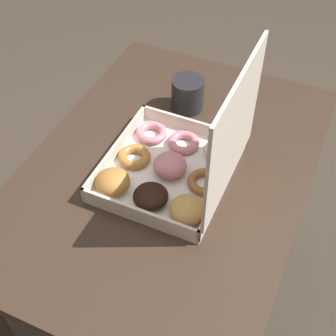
{
  "coord_description": "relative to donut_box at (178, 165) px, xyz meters",
  "views": [
    {
      "loc": [
        0.75,
        0.33,
        1.66
      ],
      "look_at": [
        0.02,
        0.01,
        0.79
      ],
      "focal_mm": 50.0,
      "sensor_mm": 36.0,
      "label": 1
    }
  ],
  "objects": [
    {
      "name": "ground_plane",
      "position": [
        -0.03,
        -0.04,
        -0.83
      ],
      "size": [
        8.0,
        8.0,
        0.0
      ],
      "primitive_type": "plane",
      "color": "#42382D"
    },
    {
      "name": "donut_box",
      "position": [
        0.0,
        0.0,
        0.0
      ],
      "size": [
        0.34,
        0.31,
        0.36
      ],
      "color": "white",
      "rests_on": "dining_table"
    },
    {
      "name": "dining_table",
      "position": [
        -0.03,
        -0.04,
        -0.19
      ],
      "size": [
        0.99,
        0.7,
        0.77
      ],
      "color": "#38281E",
      "rests_on": "ground_plane"
    },
    {
      "name": "coffee_mug",
      "position": [
        -0.27,
        -0.09,
        -0.01
      ],
      "size": [
        0.09,
        0.09,
        0.1
      ],
      "color": "#232328",
      "rests_on": "dining_table"
    }
  ]
}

